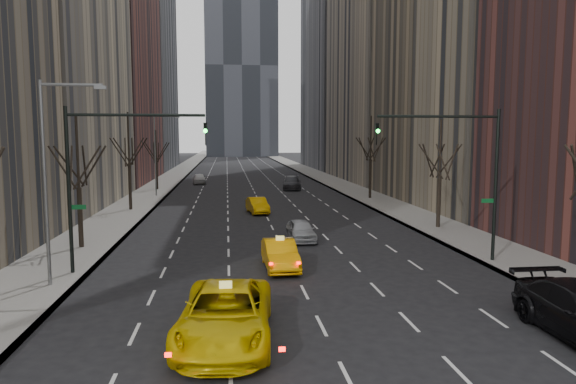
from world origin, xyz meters
name	(u,v)px	position (x,y,z in m)	size (l,w,h in m)	color
ground	(347,377)	(0.00, 0.00, 0.00)	(400.00, 400.00, 0.00)	black
sidewalk_left	(171,178)	(-12.25, 70.00, 0.07)	(4.50, 320.00, 0.15)	slate
sidewalk_right	(321,177)	(12.25, 70.00, 0.07)	(4.50, 320.00, 0.15)	slate
bld_left_far	(99,31)	(-21.50, 66.00, 22.00)	(14.00, 28.00, 44.00)	brown
bld_left_deep	(134,21)	(-21.50, 96.00, 30.00)	(14.00, 30.00, 60.00)	slate
bld_right_far	(390,15)	(21.50, 64.00, 25.00)	(14.00, 28.00, 50.00)	tan
bld_right_deep	(344,30)	(21.50, 95.00, 29.00)	(14.00, 30.00, 58.00)	slate
tree_lw_b	(79,188)	(-12.00, 18.00, 3.72)	(3.36, 3.50, 7.82)	black
tree_lw_c	(129,167)	(-12.00, 34.00, 4.04)	(3.36, 3.50, 8.74)	black
tree_lw_d	(157,162)	(-12.00, 52.00, 3.56)	(3.36, 3.50, 7.36)	black
tree_rw_b	(439,178)	(12.00, 22.00, 3.72)	(3.36, 3.50, 7.82)	black
tree_rw_c	(371,162)	(12.00, 40.00, 4.04)	(3.36, 3.50, 8.74)	black
traffic_mast_left	(105,163)	(-9.11, 12.00, 5.49)	(6.69, 0.39, 8.00)	black
traffic_mast_right	(466,160)	(9.11, 12.00, 5.49)	(6.69, 0.39, 8.00)	black
streetlight_near	(53,162)	(-10.84, 10.00, 5.62)	(2.83, 0.22, 9.00)	slate
streetlight_far	(158,147)	(-10.84, 45.00, 5.62)	(2.83, 0.22, 9.00)	slate
taxi_suv	(225,315)	(-3.39, 3.01, 0.90)	(2.98, 6.47, 1.80)	#E3C004
taxi_sedan	(280,254)	(-0.64, 12.13, 0.73)	(1.55, 4.45, 1.47)	#F09D05
silver_sedan_ahead	(301,230)	(1.44, 19.00, 0.68)	(1.60, 3.98, 1.36)	#9B9EA3
far_taxi	(257,205)	(-0.65, 31.36, 0.69)	(1.46, 4.18, 1.38)	#E6A204
far_suv_grey	(292,183)	(4.94, 51.30, 0.83)	(2.33, 5.72, 1.66)	#2D2D32
far_car_white	(199,179)	(-7.21, 60.46, 0.74)	(1.74, 4.32, 1.47)	#BBBBBB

